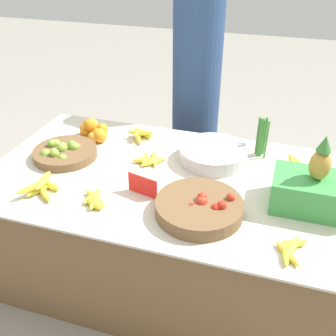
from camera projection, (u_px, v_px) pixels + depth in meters
ground_plane at (168, 269)px, 2.29m from camera, size 12.00×12.00×0.00m
market_table at (168, 226)px, 2.12m from camera, size 1.81×1.03×0.64m
lime_bowl at (65, 152)px, 2.11m from camera, size 0.34×0.34×0.08m
tomato_basket at (199, 208)px, 1.68m from camera, size 0.38×0.38×0.10m
orange_pile at (92, 131)px, 2.28m from camera, size 0.20×0.18×0.13m
metal_bowl at (213, 154)px, 2.07m from camera, size 0.36×0.36×0.08m
price_sign at (143, 186)px, 1.80m from camera, size 0.15×0.04×0.10m
produce_crate at (314, 190)px, 1.69m from camera, size 0.35×0.23×0.35m
veg_bundle at (262, 138)px, 2.08m from camera, size 0.06×0.05×0.22m
banana_bunch_back_center at (298, 168)px, 1.98m from camera, size 0.15×0.19×0.05m
banana_bunch_front_right at (94, 199)px, 1.76m from camera, size 0.15×0.16×0.03m
banana_bunch_front_center at (150, 160)px, 2.06m from camera, size 0.18×0.17×0.03m
banana_bunch_front_left at (41, 187)px, 1.83m from camera, size 0.17×0.21×0.06m
banana_bunch_middle_right at (290, 249)px, 1.49m from camera, size 0.13×0.18×0.03m
banana_bunch_middle_left at (140, 134)px, 2.29m from camera, size 0.16×0.19×0.06m
vendor_person at (196, 93)px, 2.65m from camera, size 0.32×0.32×1.61m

